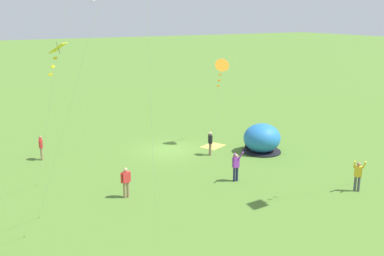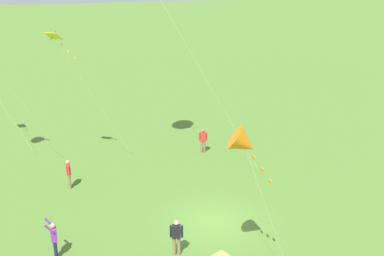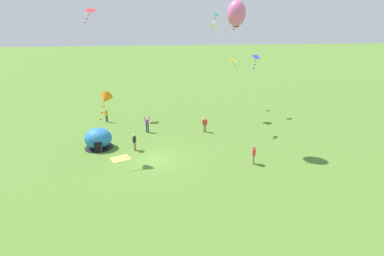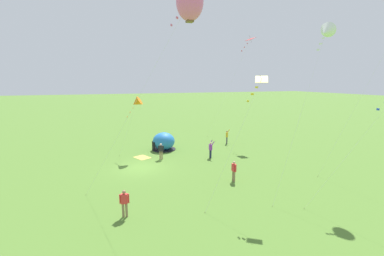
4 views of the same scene
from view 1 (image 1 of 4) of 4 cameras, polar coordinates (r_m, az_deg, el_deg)
name	(u,v)px [view 1 (image 1 of 4)]	position (r m, az deg, el deg)	size (l,w,h in m)	color
ground_plane	(170,150)	(33.17, -2.86, -2.83)	(300.00, 300.00, 0.00)	#517A2D
popup_tent	(262,139)	(32.83, 8.87, -1.36)	(2.81, 2.81, 2.10)	#2672BF
picnic_blanket	(213,146)	(34.14, 2.67, -2.31)	(1.70, 1.30, 0.01)	gold
person_center_field	(126,181)	(24.84, -8.40, -6.66)	(0.59, 0.26, 1.72)	#8C7251
person_with_toddler	(41,146)	(32.43, -18.63, -2.22)	(0.31, 0.58, 1.72)	#8C7251
person_far_back	(210,142)	(31.76, 2.32, -1.79)	(0.35, 0.57, 1.72)	#8C7251
person_flying_kite	(358,175)	(27.06, 20.32, -5.57)	(0.72, 0.68, 1.89)	#4C4C51
person_watching_sky	(236,165)	(26.99, 5.60, -4.75)	(0.68, 0.47, 1.89)	#1E2347
kite_yellow	(57,55)	(22.54, -16.82, 8.89)	(1.37, 4.83, 8.52)	silver
kite_orange	(221,68)	(33.61, 3.71, 7.64)	(1.51, 2.79, 6.55)	silver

